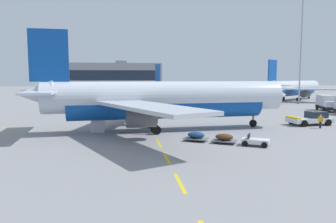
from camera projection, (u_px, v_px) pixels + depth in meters
name	position (u px, v px, depth m)	size (l,w,h in m)	color
ground	(261.00, 113.00, 60.40)	(400.00, 400.00, 0.00)	gray
apron_paint_markings	(145.00, 116.00, 55.33)	(8.00, 95.37, 0.01)	yellow
airliner_foreground	(163.00, 99.00, 40.50)	(34.82, 34.50, 12.20)	silver
pushback_tug	(311.00, 119.00, 45.53)	(6.28, 3.73, 2.08)	silver
airliner_mid_left	(172.00, 89.00, 87.02)	(29.63, 30.32, 10.70)	white
airliner_far_center	(293.00, 88.00, 93.73)	(29.22, 27.13, 11.30)	silver
fuel_service_truck	(197.00, 103.00, 62.71)	(3.10, 7.17, 3.14)	black
ground_power_truck	(327.00, 103.00, 64.40)	(4.30, 7.39, 3.14)	black
baggage_train	(225.00, 138.00, 32.74)	(8.16, 5.60, 1.14)	silver
ground_crew_worker	(321.00, 121.00, 42.51)	(0.50, 0.62, 1.76)	#232328
uld_cargo_container	(98.00, 125.00, 39.68)	(1.69, 1.65, 1.60)	#B7BCC6
apron_light_mast_far	(302.00, 35.00, 80.66)	(1.80, 1.80, 28.23)	slate
terminal_satellite	(105.00, 77.00, 176.65)	(60.85, 22.80, 15.82)	gray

